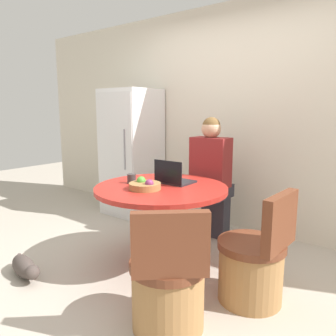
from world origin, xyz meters
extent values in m
plane|color=#B2A899|center=(0.00, 0.00, 0.00)|extent=(12.00, 12.00, 0.00)
cube|color=beige|center=(0.00, 1.57, 1.30)|extent=(7.00, 0.06, 2.60)
cube|color=white|center=(-1.39, 1.21, 0.84)|extent=(0.65, 0.63, 1.67)
cube|color=silver|center=(-1.39, 0.89, 0.84)|extent=(0.63, 0.01, 1.57)
cylinder|color=gray|center=(-1.20, 0.87, 0.92)|extent=(0.02, 0.02, 0.50)
cylinder|color=#B2261E|center=(-0.09, 0.23, 0.03)|extent=(0.48, 0.48, 0.05)
cylinder|color=#B2261E|center=(-0.09, 0.23, 0.37)|extent=(0.20, 0.20, 0.65)
cylinder|color=#B2261E|center=(-0.09, 0.23, 0.72)|extent=(1.18, 1.18, 0.04)
cylinder|color=#9E7042|center=(0.49, -0.43, 0.20)|extent=(0.47, 0.47, 0.41)
cylinder|color=brown|center=(0.49, -0.43, 0.43)|extent=(0.50, 0.50, 0.06)
cube|color=brown|center=(0.63, -0.58, 0.66)|extent=(0.38, 0.35, 0.39)
cylinder|color=#9E7042|center=(0.79, 0.19, 0.20)|extent=(0.47, 0.47, 0.41)
cylinder|color=brown|center=(0.79, 0.19, 0.43)|extent=(0.50, 0.50, 0.06)
cube|color=brown|center=(0.99, 0.18, 0.66)|extent=(0.09, 0.45, 0.39)
cube|color=#2D2D38|center=(-0.05, 1.14, 0.23)|extent=(0.28, 0.16, 0.46)
cube|color=#2D2D38|center=(-0.05, 1.08, 0.53)|extent=(0.32, 0.36, 0.14)
cube|color=maroon|center=(-0.05, 1.00, 0.86)|extent=(0.40, 0.22, 0.52)
sphere|color=tan|center=(-0.05, 1.00, 1.21)|extent=(0.20, 0.20, 0.20)
sphere|color=brown|center=(-0.05, 1.00, 1.24)|extent=(0.19, 0.19, 0.19)
cube|color=#232328|center=(-0.08, 0.43, 0.75)|extent=(0.30, 0.25, 0.02)
cube|color=black|center=(-0.08, 0.30, 0.86)|extent=(0.30, 0.01, 0.20)
cylinder|color=olive|center=(-0.13, 0.06, 0.77)|extent=(0.27, 0.27, 0.05)
sphere|color=#7A2D5B|center=(-0.07, 0.05, 0.80)|extent=(0.07, 0.07, 0.07)
sphere|color=#4C9333|center=(-0.19, 0.08, 0.80)|extent=(0.08, 0.08, 0.08)
cylinder|color=#383333|center=(-0.39, 0.16, 0.78)|extent=(0.08, 0.08, 0.09)
ellipsoid|color=#473D38|center=(-0.89, -0.66, 0.09)|extent=(0.40, 0.22, 0.17)
sphere|color=#473D38|center=(-0.68, -0.70, 0.11)|extent=(0.12, 0.12, 0.12)
cylinder|color=#473D38|center=(-1.06, -0.63, 0.10)|extent=(0.17, 0.07, 0.13)
camera|label=1|loc=(1.68, -1.97, 1.41)|focal=35.00mm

